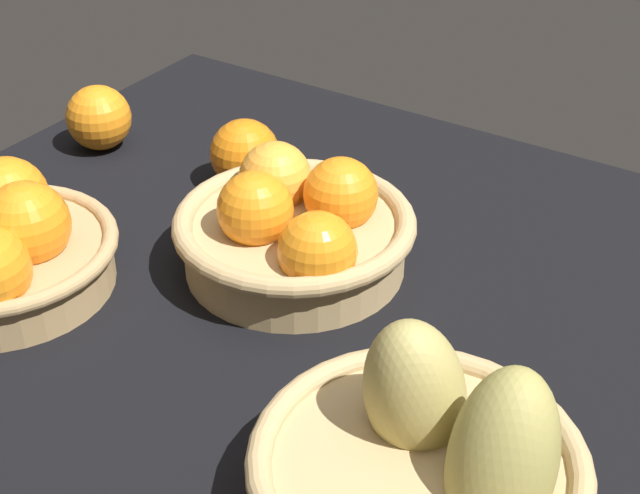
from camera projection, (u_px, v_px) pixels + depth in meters
market_tray at (295, 279)px, 91.87cm from camera, size 84.00×72.00×3.00cm
basket_center at (292, 229)px, 88.48cm from camera, size 22.84×22.84×10.72cm
basket_far_left_pears at (429, 463)px, 64.21cm from camera, size 23.42×23.42×15.02cm
loose_orange_front_gap at (245, 154)px, 101.99cm from camera, size 7.59×7.59×7.59cm
loose_orange_back_gap at (99, 118)px, 109.44cm from camera, size 7.51×7.51×7.51cm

